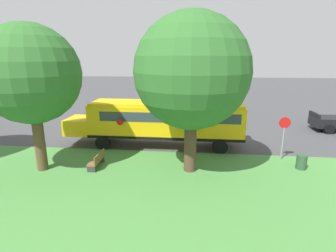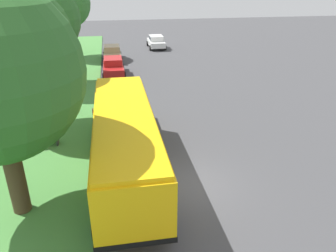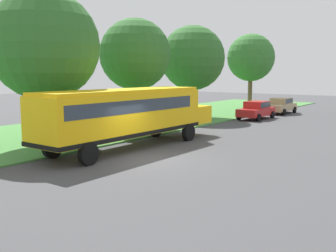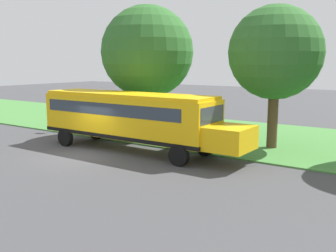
{
  "view_description": "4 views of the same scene",
  "coord_description": "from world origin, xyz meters",
  "px_view_note": "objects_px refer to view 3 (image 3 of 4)",
  "views": [
    {
      "loc": [
        -20.27,
        -0.8,
        6.26
      ],
      "look_at": [
        -1.07,
        1.19,
        1.05
      ],
      "focal_mm": 28.0,
      "sensor_mm": 36.0,
      "label": 1
    },
    {
      "loc": [
        -2.98,
        -11.61,
        8.29
      ],
      "look_at": [
        -0.52,
        2.35,
        1.79
      ],
      "focal_mm": 35.0,
      "sensor_mm": 36.0,
      "label": 2
    },
    {
      "loc": [
        11.39,
        -13.92,
        3.98
      ],
      "look_at": [
        -0.78,
        2.51,
        1.24
      ],
      "focal_mm": 42.0,
      "sensor_mm": 36.0,
      "label": 3
    },
    {
      "loc": [
        13.6,
        15.13,
        4.79
      ],
      "look_at": [
        -2.57,
        3.91,
        1.61
      ],
      "focal_mm": 42.0,
      "sensor_mm": 36.0,
      "label": 4
    }
  ],
  "objects_px": {
    "school_bus": "(128,113)",
    "oak_tree_far_end": "(191,57)",
    "car_red_nearest": "(256,109)",
    "oak_tree_across_road": "(252,57)",
    "car_tan_middle": "(281,105)",
    "park_bench": "(114,127)",
    "oak_tree_beside_bus": "(43,44)",
    "oak_tree_roadside_mid": "(136,55)"
  },
  "relations": [
    {
      "from": "school_bus",
      "to": "park_bench",
      "type": "distance_m",
      "value": 5.5
    },
    {
      "from": "oak_tree_far_end",
      "to": "oak_tree_beside_bus",
      "type": "bearing_deg",
      "value": -85.57
    },
    {
      "from": "car_tan_middle",
      "to": "oak_tree_roadside_mid",
      "type": "xyz_separation_m",
      "value": [
        -4.55,
        -16.64,
        4.41
      ]
    },
    {
      "from": "oak_tree_across_road",
      "to": "park_bench",
      "type": "bearing_deg",
      "value": -89.28
    },
    {
      "from": "school_bus",
      "to": "car_red_nearest",
      "type": "relative_size",
      "value": 2.82
    },
    {
      "from": "school_bus",
      "to": "oak_tree_roadside_mid",
      "type": "height_order",
      "value": "oak_tree_roadside_mid"
    },
    {
      "from": "oak_tree_across_road",
      "to": "park_bench",
      "type": "height_order",
      "value": "oak_tree_across_road"
    },
    {
      "from": "car_tan_middle",
      "to": "oak_tree_across_road",
      "type": "bearing_deg",
      "value": 152.02
    },
    {
      "from": "car_red_nearest",
      "to": "oak_tree_beside_bus",
      "type": "distance_m",
      "value": 19.94
    },
    {
      "from": "school_bus",
      "to": "oak_tree_across_road",
      "type": "relative_size",
      "value": 1.5
    },
    {
      "from": "oak_tree_roadside_mid",
      "to": "car_red_nearest",
      "type": "bearing_deg",
      "value": 67.09
    },
    {
      "from": "school_bus",
      "to": "oak_tree_beside_bus",
      "type": "relative_size",
      "value": 1.47
    },
    {
      "from": "car_red_nearest",
      "to": "oak_tree_across_road",
      "type": "relative_size",
      "value": 0.53
    },
    {
      "from": "oak_tree_roadside_mid",
      "to": "oak_tree_far_end",
      "type": "relative_size",
      "value": 0.96
    },
    {
      "from": "car_tan_middle",
      "to": "oak_tree_far_end",
      "type": "xyz_separation_m",
      "value": [
        -5.23,
        -8.45,
        4.51
      ]
    },
    {
      "from": "oak_tree_across_road",
      "to": "park_bench",
      "type": "relative_size",
      "value": 5.17
    },
    {
      "from": "oak_tree_beside_bus",
      "to": "oak_tree_far_end",
      "type": "bearing_deg",
      "value": 94.43
    },
    {
      "from": "park_bench",
      "to": "car_tan_middle",
      "type": "bearing_deg",
      "value": 78.28
    },
    {
      "from": "school_bus",
      "to": "oak_tree_far_end",
      "type": "height_order",
      "value": "oak_tree_far_end"
    },
    {
      "from": "oak_tree_beside_bus",
      "to": "oak_tree_far_end",
      "type": "relative_size",
      "value": 1.03
    },
    {
      "from": "oak_tree_far_end",
      "to": "park_bench",
      "type": "xyz_separation_m",
      "value": [
        1.19,
        -11.02,
        -4.91
      ]
    },
    {
      "from": "car_tan_middle",
      "to": "oak_tree_across_road",
      "type": "height_order",
      "value": "oak_tree_across_road"
    },
    {
      "from": "oak_tree_roadside_mid",
      "to": "oak_tree_across_road",
      "type": "xyz_separation_m",
      "value": [
        0.24,
        18.92,
        0.46
      ]
    },
    {
      "from": "oak_tree_beside_bus",
      "to": "oak_tree_far_end",
      "type": "xyz_separation_m",
      "value": [
        -1.27,
        16.39,
        -0.15
      ]
    },
    {
      "from": "car_tan_middle",
      "to": "park_bench",
      "type": "distance_m",
      "value": 19.89
    },
    {
      "from": "oak_tree_far_end",
      "to": "oak_tree_across_road",
      "type": "xyz_separation_m",
      "value": [
        0.92,
        10.74,
        0.36
      ]
    },
    {
      "from": "oak_tree_across_road",
      "to": "park_bench",
      "type": "distance_m",
      "value": 22.39
    },
    {
      "from": "oak_tree_across_road",
      "to": "car_tan_middle",
      "type": "bearing_deg",
      "value": -27.98
    },
    {
      "from": "oak_tree_beside_bus",
      "to": "oak_tree_roadside_mid",
      "type": "relative_size",
      "value": 1.07
    },
    {
      "from": "school_bus",
      "to": "oak_tree_beside_bus",
      "type": "bearing_deg",
      "value": -152.52
    },
    {
      "from": "school_bus",
      "to": "car_red_nearest",
      "type": "distance_m",
      "value": 16.86
    },
    {
      "from": "school_bus",
      "to": "oak_tree_across_road",
      "type": "bearing_deg",
      "value": 100.18
    },
    {
      "from": "oak_tree_roadside_mid",
      "to": "oak_tree_far_end",
      "type": "xyz_separation_m",
      "value": [
        -0.68,
        8.18,
        0.1
      ]
    },
    {
      "from": "school_bus",
      "to": "car_tan_middle",
      "type": "bearing_deg",
      "value": 90.45
    },
    {
      "from": "oak_tree_far_end",
      "to": "car_tan_middle",
      "type": "bearing_deg",
      "value": 58.26
    },
    {
      "from": "car_red_nearest",
      "to": "oak_tree_roadside_mid",
      "type": "height_order",
      "value": "oak_tree_roadside_mid"
    },
    {
      "from": "oak_tree_beside_bus",
      "to": "oak_tree_roadside_mid",
      "type": "xyz_separation_m",
      "value": [
        -0.59,
        8.21,
        -0.24
      ]
    },
    {
      "from": "car_tan_middle",
      "to": "oak_tree_far_end",
      "type": "distance_m",
      "value": 10.91
    },
    {
      "from": "school_bus",
      "to": "car_red_nearest",
      "type": "height_order",
      "value": "school_bus"
    },
    {
      "from": "car_red_nearest",
      "to": "oak_tree_beside_bus",
      "type": "bearing_deg",
      "value": -101.78
    },
    {
      "from": "oak_tree_beside_bus",
      "to": "oak_tree_roadside_mid",
      "type": "bearing_deg",
      "value": 94.13
    },
    {
      "from": "park_bench",
      "to": "school_bus",
      "type": "bearing_deg",
      "value": -37.41
    }
  ]
}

